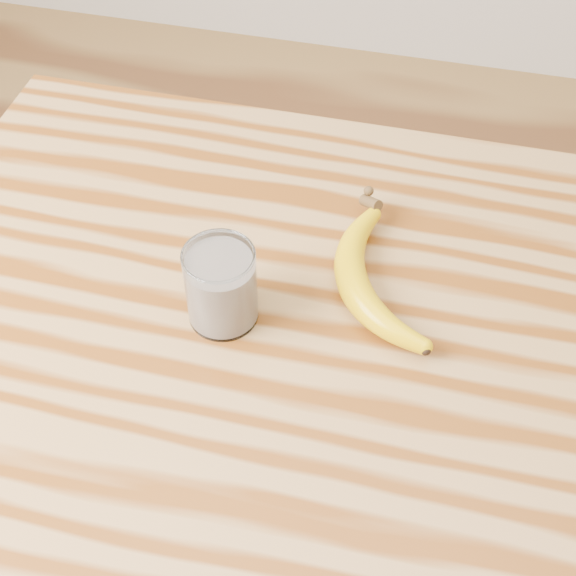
# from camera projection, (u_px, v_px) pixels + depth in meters

# --- Properties ---
(table) EXTENTS (1.20, 0.80, 0.90)m
(table) POSITION_uv_depth(u_px,v_px,m) (343.00, 389.00, 1.07)
(table) COLOR #9D7441
(table) RESTS_ON ground
(smoothie_glass) EXTENTS (0.09, 0.09, 0.11)m
(smoothie_glass) POSITION_uv_depth(u_px,v_px,m) (221.00, 287.00, 0.94)
(smoothie_glass) COLOR white
(smoothie_glass) RESTS_ON table
(banana) EXTENTS (0.25, 0.35, 0.04)m
(banana) POSITION_uv_depth(u_px,v_px,m) (352.00, 283.00, 0.99)
(banana) COLOR #DAAE04
(banana) RESTS_ON table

